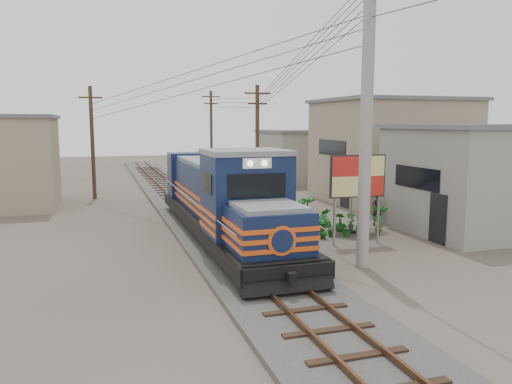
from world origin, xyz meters
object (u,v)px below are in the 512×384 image
object	(u,v)px
locomotive	(222,200)
market_umbrella	(352,189)
billboard	(358,179)
vendor	(377,209)

from	to	relation	value
locomotive	market_umbrella	bearing A→B (deg)	-3.87
locomotive	market_umbrella	world-z (taller)	locomotive
locomotive	billboard	bearing A→B (deg)	-25.69
locomotive	vendor	xyz separation A→B (m)	(7.70, 0.88, -0.91)
market_umbrella	billboard	bearing A→B (deg)	-113.01
billboard	market_umbrella	xyz separation A→B (m)	(0.83, 1.95, -0.68)
locomotive	billboard	xyz separation A→B (m)	(4.85, -2.33, 0.97)
billboard	market_umbrella	distance (m)	2.23
vendor	locomotive	bearing A→B (deg)	-0.02
locomotive	billboard	distance (m)	5.47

